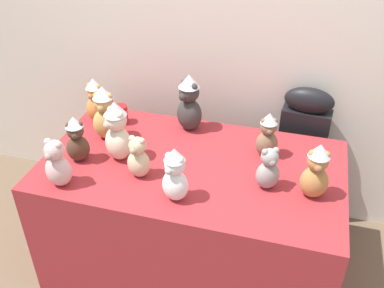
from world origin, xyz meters
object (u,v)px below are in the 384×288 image
(teddy_bear_ash, at_px, (268,169))
(teddy_bear_charcoal, at_px, (189,103))
(teddy_bear_cream, at_px, (117,132))
(teddy_bear_sand, at_px, (138,158))
(teddy_bear_caramel, at_px, (316,172))
(teddy_bear_snow, at_px, (175,175))
(teddy_bear_mocha, at_px, (268,135))
(teddy_bear_cocoa, at_px, (77,140))
(display_table, at_px, (192,216))
(teddy_bear_ginger, at_px, (96,101))
(instrument_case, at_px, (300,157))
(teddy_bear_blush, at_px, (57,164))
(party_cup_red, at_px, (121,114))
(teddy_bear_honey, at_px, (105,113))

(teddy_bear_ash, xyz_separation_m, teddy_bear_charcoal, (-0.50, 0.40, 0.06))
(teddy_bear_cream, xyz_separation_m, teddy_bear_sand, (0.15, -0.11, -0.06))
(teddy_bear_caramel, height_order, teddy_bear_snow, teddy_bear_caramel)
(teddy_bear_caramel, height_order, teddy_bear_mocha, teddy_bear_caramel)
(teddy_bear_cocoa, distance_m, teddy_bear_charcoal, 0.64)
(display_table, relative_size, teddy_bear_ash, 6.94)
(teddy_bear_ash, relative_size, teddy_bear_ginger, 0.82)
(display_table, xyz_separation_m, instrument_case, (0.53, 0.56, 0.12))
(teddy_bear_charcoal, bearing_deg, display_table, -42.25)
(teddy_bear_cream, distance_m, teddy_bear_blush, 0.33)
(instrument_case, xyz_separation_m, teddy_bear_ash, (-0.14, -0.64, 0.34))
(teddy_bear_ash, distance_m, party_cup_red, 0.96)
(teddy_bear_cocoa, height_order, teddy_bear_sand, teddy_bear_cocoa)
(instrument_case, distance_m, teddy_bear_blush, 1.45)
(teddy_bear_charcoal, bearing_deg, teddy_bear_cream, -96.27)
(teddy_bear_ash, relative_size, party_cup_red, 2.00)
(teddy_bear_snow, relative_size, teddy_bear_sand, 1.23)
(party_cup_red, bearing_deg, teddy_bear_caramel, -18.26)
(display_table, bearing_deg, teddy_bear_sand, -143.71)
(teddy_bear_blush, height_order, teddy_bear_ash, teddy_bear_blush)
(teddy_bear_snow, distance_m, teddy_bear_blush, 0.56)
(teddy_bear_sand, bearing_deg, instrument_case, 53.03)
(display_table, height_order, teddy_bear_cream, teddy_bear_cream)
(teddy_bear_caramel, xyz_separation_m, teddy_bear_ginger, (-1.25, 0.35, -0.01))
(teddy_bear_blush, height_order, teddy_bear_charcoal, teddy_bear_charcoal)
(teddy_bear_cream, bearing_deg, teddy_bear_snow, 2.38)
(instrument_case, xyz_separation_m, teddy_bear_honey, (-1.05, -0.45, 0.39))
(display_table, distance_m, instrument_case, 0.78)
(teddy_bear_cream, relative_size, teddy_bear_charcoal, 0.98)
(teddy_bear_snow, bearing_deg, teddy_bear_ginger, 158.58)
(teddy_bear_sand, bearing_deg, teddy_bear_caramel, 14.37)
(teddy_bear_blush, xyz_separation_m, teddy_bear_charcoal, (0.45, 0.65, 0.05))
(teddy_bear_caramel, bearing_deg, teddy_bear_snow, -169.16)
(teddy_bear_snow, distance_m, teddy_bear_cocoa, 0.58)
(teddy_bear_mocha, distance_m, teddy_bear_honey, 0.87)
(instrument_case, height_order, teddy_bear_caramel, teddy_bear_caramel)
(teddy_bear_cocoa, relative_size, party_cup_red, 2.31)
(teddy_bear_blush, xyz_separation_m, teddy_bear_ginger, (-0.09, 0.59, 0.02))
(teddy_bear_caramel, distance_m, teddy_bear_snow, 0.63)
(teddy_bear_ash, bearing_deg, teddy_bear_blush, 165.24)
(teddy_bear_mocha, relative_size, teddy_bear_honey, 0.80)
(teddy_bear_ash, height_order, teddy_bear_sand, teddy_bear_sand)
(teddy_bear_caramel, bearing_deg, teddy_bear_ginger, 157.64)
(instrument_case, xyz_separation_m, teddy_bear_charcoal, (-0.64, -0.24, 0.41))
(teddy_bear_caramel, bearing_deg, teddy_bear_mocha, 126.55)
(teddy_bear_caramel, xyz_separation_m, teddy_bear_honey, (-1.11, 0.20, 0.02))
(teddy_bear_blush, bearing_deg, teddy_bear_snow, 13.53)
(teddy_bear_caramel, xyz_separation_m, teddy_bear_blush, (-1.15, -0.24, -0.02))
(teddy_bear_caramel, relative_size, teddy_bear_mocha, 1.13)
(teddy_bear_charcoal, relative_size, party_cup_red, 3.04)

